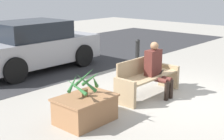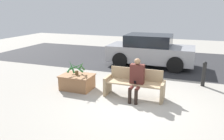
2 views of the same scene
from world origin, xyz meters
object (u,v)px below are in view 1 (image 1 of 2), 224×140
object	(u,v)px
potted_plant	(84,83)
person_seated	(156,66)
planter_box	(85,108)
bollard_post	(137,52)
bench	(147,78)
parked_car	(33,46)

from	to	relation	value
potted_plant	person_seated	bearing A→B (deg)	-4.38
potted_plant	planter_box	bearing A→B (deg)	-63.05
planter_box	potted_plant	size ratio (longest dim) A/B	1.66
planter_box	bollard_post	distance (m)	4.53
bench	person_seated	xyz separation A→B (m)	(0.10, -0.18, 0.28)
bench	parked_car	bearing A→B (deg)	94.33
planter_box	bollard_post	size ratio (longest dim) A/B	1.20
parked_car	bollard_post	xyz separation A→B (m)	(2.39, -2.25, -0.27)
planter_box	parked_car	world-z (taller)	parked_car
parked_car	bench	bearing A→B (deg)	-85.67
bench	planter_box	xyz separation A→B (m)	(-2.04, -0.03, -0.16)
bench	parked_car	xyz separation A→B (m)	(-0.31, 4.09, 0.32)
bollard_post	planter_box	bearing A→B (deg)	-155.67
bench	potted_plant	world-z (taller)	potted_plant
parked_car	planter_box	bearing A→B (deg)	-112.80
parked_car	bollard_post	distance (m)	3.30
bench	planter_box	distance (m)	2.05
person_seated	parked_car	bearing A→B (deg)	95.50
potted_plant	parked_car	bearing A→B (deg)	67.12
bench	bollard_post	size ratio (longest dim) A/B	2.05
potted_plant	bench	bearing A→B (deg)	0.53
potted_plant	parked_car	size ratio (longest dim) A/B	0.16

